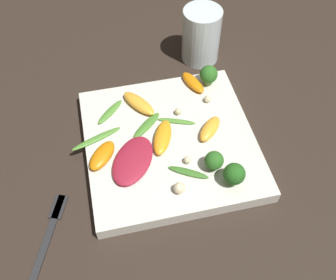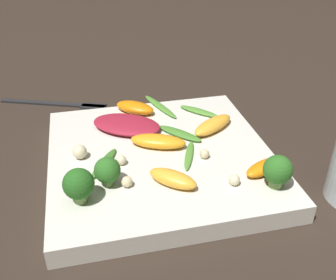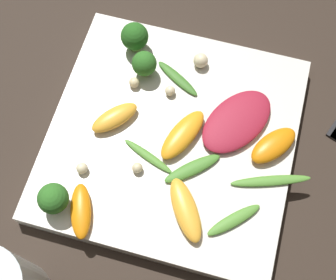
{
  "view_description": "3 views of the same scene",
  "coord_description": "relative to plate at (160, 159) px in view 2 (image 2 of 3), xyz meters",
  "views": [
    {
      "loc": [
        -0.1,
        -0.4,
        0.57
      ],
      "look_at": [
        -0.01,
        -0.02,
        0.05
      ],
      "focal_mm": 42.0,
      "sensor_mm": 36.0,
      "label": 1
    },
    {
      "loc": [
        0.43,
        -0.09,
        0.32
      ],
      "look_at": [
        -0.02,
        0.01,
        0.03
      ],
      "focal_mm": 42.0,
      "sensor_mm": 36.0,
      "label": 2
    },
    {
      "loc": [
        -0.05,
        0.21,
        0.54
      ],
      "look_at": [
        0.0,
        0.01,
        0.04
      ],
      "focal_mm": 50.0,
      "sensor_mm": 36.0,
      "label": 3
    }
  ],
  "objects": [
    {
      "name": "macadamia_nut_1",
      "position": [
        0.09,
        0.07,
        0.02
      ],
      "size": [
        0.01,
        0.01,
        0.01
      ],
      "color": "beige",
      "rests_on": "plate"
    },
    {
      "name": "orange_segment_4",
      "position": [
        0.07,
        0.12,
        0.02
      ],
      "size": [
        0.04,
        0.07,
        0.01
      ],
      "color": "orange",
      "rests_on": "plate"
    },
    {
      "name": "radicchio_leaf_0",
      "position": [
        -0.07,
        -0.04,
        0.02
      ],
      "size": [
        0.1,
        0.12,
        0.01
      ],
      "color": "maroon",
      "rests_on": "plate"
    },
    {
      "name": "orange_segment_3",
      "position": [
        -0.12,
        -0.02,
        0.02
      ],
      "size": [
        0.06,
        0.07,
        0.02
      ],
      "color": "orange",
      "rests_on": "plate"
    },
    {
      "name": "arugula_sprig_2",
      "position": [
        -0.03,
        0.04,
        0.02
      ],
      "size": [
        0.06,
        0.06,
        0.01
      ],
      "color": "#47842D",
      "rests_on": "plate"
    },
    {
      "name": "broccoli_floret_2",
      "position": [
        0.08,
        -0.11,
        0.04
      ],
      "size": [
        0.04,
        0.04,
        0.04
      ],
      "color": "#84AD5B",
      "rests_on": "plate"
    },
    {
      "name": "broccoli_floret_1",
      "position": [
        0.06,
        -0.07,
        0.03
      ],
      "size": [
        0.03,
        0.03,
        0.04
      ],
      "color": "#7A9E51",
      "rests_on": "plate"
    },
    {
      "name": "macadamia_nut_0",
      "position": [
        0.02,
        -0.05,
        0.02
      ],
      "size": [
        0.01,
        0.01,
        0.01
      ],
      "color": "beige",
      "rests_on": "plate"
    },
    {
      "name": "macadamia_nut_4",
      "position": [
        0.06,
        -0.05,
        0.02
      ],
      "size": [
        0.01,
        0.01,
        0.01
      ],
      "color": "beige",
      "rests_on": "plate"
    },
    {
      "name": "fork",
      "position": [
        -0.22,
        -0.13,
        -0.01
      ],
      "size": [
        0.08,
        0.18,
        0.01
      ],
      "color": "#262628",
      "rests_on": "ground_plane"
    },
    {
      "name": "arugula_sprig_4",
      "position": [
        0.02,
        0.03,
        0.02
      ],
      "size": [
        0.07,
        0.03,
        0.0
      ],
      "color": "#518E33",
      "rests_on": "plate"
    },
    {
      "name": "orange_segment_1",
      "position": [
        -0.04,
        0.09,
        0.02
      ],
      "size": [
        0.06,
        0.08,
        0.02
      ],
      "color": "#FCAD33",
      "rests_on": "plate"
    },
    {
      "name": "broccoli_floret_0",
      "position": [
        0.1,
        0.12,
        0.04
      ],
      "size": [
        0.03,
        0.03,
        0.04
      ],
      "color": "#7A9E51",
      "rests_on": "plate"
    },
    {
      "name": "ground_plane",
      "position": [
        0.0,
        0.0,
        -0.01
      ],
      "size": [
        2.4,
        2.4,
        0.0
      ],
      "primitive_type": "plane",
      "color": "#2D231C"
    },
    {
      "name": "macadamia_nut_3",
      "position": [
        0.03,
        0.05,
        0.02
      ],
      "size": [
        0.01,
        0.01,
        0.01
      ],
      "color": "beige",
      "rests_on": "plate"
    },
    {
      "name": "orange_segment_0",
      "position": [
        0.07,
        0.0,
        0.02
      ],
      "size": [
        0.06,
        0.06,
        0.02
      ],
      "color": "#FCAD33",
      "rests_on": "plate"
    },
    {
      "name": "arugula_sprig_1",
      "position": [
        0.01,
        -0.08,
        0.02
      ],
      "size": [
        0.07,
        0.05,
        0.01
      ],
      "color": "#3D7528",
      "rests_on": "plate"
    },
    {
      "name": "arugula_sprig_3",
      "position": [
        -0.12,
        0.03,
        0.02
      ],
      "size": [
        0.09,
        0.04,
        0.01
      ],
      "color": "#518E33",
      "rests_on": "plate"
    },
    {
      "name": "orange_segment_2",
      "position": [
        -0.01,
        -0.0,
        0.02
      ],
      "size": [
        0.06,
        0.08,
        0.02
      ],
      "color": "orange",
      "rests_on": "plate"
    },
    {
      "name": "arugula_sprig_0",
      "position": [
        -0.09,
        0.08,
        0.02
      ],
      "size": [
        0.06,
        0.06,
        0.01
      ],
      "color": "#518E33",
      "rests_on": "plate"
    },
    {
      "name": "macadamia_nut_2",
      "position": [
        -0.01,
        -0.1,
        0.02
      ],
      "size": [
        0.02,
        0.02,
        0.02
      ],
      "color": "beige",
      "rests_on": "plate"
    },
    {
      "name": "plate",
      "position": [
        0.0,
        0.0,
        0.0
      ],
      "size": [
        0.29,
        0.29,
        0.03
      ],
      "color": "silver",
      "rests_on": "ground_plane"
    }
  ]
}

